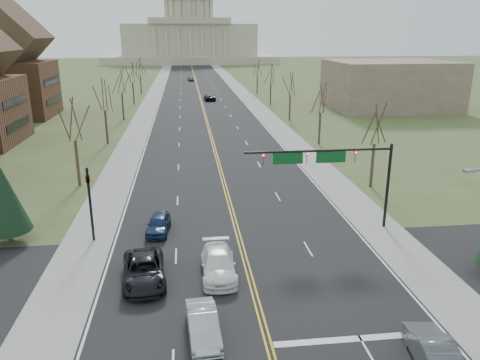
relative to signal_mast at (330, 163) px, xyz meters
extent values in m
plane|color=#475329|center=(-7.45, -13.50, -5.76)|extent=(600.00, 600.00, 0.00)
cube|color=black|center=(-7.45, 96.50, -5.76)|extent=(20.00, 380.00, 0.01)
cube|color=black|center=(-7.45, -7.50, -5.76)|extent=(120.00, 14.00, 0.01)
cube|color=gray|center=(-19.45, 96.50, -5.75)|extent=(4.00, 380.00, 0.03)
cube|color=gray|center=(4.55, 96.50, -5.75)|extent=(4.00, 380.00, 0.03)
cube|color=gold|center=(-7.45, 96.50, -5.75)|extent=(0.42, 380.00, 0.01)
cube|color=silver|center=(-17.25, 96.50, -5.75)|extent=(0.15, 380.00, 0.01)
cube|color=silver|center=(2.35, 96.50, -5.75)|extent=(0.15, 380.00, 0.01)
cube|color=silver|center=(-2.45, -14.50, -5.75)|extent=(9.50, 0.50, 0.01)
cube|color=#BDB89E|center=(-7.45, 236.50, -3.76)|extent=(90.00, 60.00, 4.00)
cube|color=#BDB89E|center=(-7.45, 236.50, 6.24)|extent=(70.00, 40.00, 16.00)
cube|color=#BDB89E|center=(-7.45, 216.00, 15.74)|extent=(42.00, 3.00, 3.00)
cylinder|color=#BDB89E|center=(-7.45, 236.50, 20.24)|extent=(24.00, 24.00, 12.00)
cylinder|color=black|center=(5.05, 0.00, -2.16)|extent=(0.24, 0.24, 7.20)
cylinder|color=black|center=(-0.95, 0.00, 1.04)|extent=(12.00, 0.18, 0.18)
imported|color=black|center=(2.05, 0.00, 0.49)|extent=(0.35, 0.40, 1.10)
sphere|color=#FF0C0C|center=(2.05, -0.15, 0.84)|extent=(0.18, 0.18, 0.18)
imported|color=black|center=(-1.95, 0.00, 0.49)|extent=(0.35, 0.40, 1.10)
sphere|color=#FF0C0C|center=(-1.95, -0.15, 0.84)|extent=(0.18, 0.18, 0.18)
imported|color=black|center=(-5.45, 0.00, 0.49)|extent=(0.35, 0.40, 1.10)
sphere|color=#FF0C0C|center=(-5.45, -0.15, 0.84)|extent=(0.18, 0.18, 0.18)
cube|color=#0C4C1E|center=(0.05, 0.00, 0.49)|extent=(2.40, 0.12, 0.90)
cube|color=#0C4C1E|center=(-3.45, 0.00, 0.49)|extent=(2.40, 0.12, 0.90)
cylinder|color=black|center=(-18.95, 0.00, -2.76)|extent=(0.20, 0.20, 6.00)
imported|color=black|center=(-18.95, 0.00, -0.56)|extent=(0.32, 0.36, 0.99)
cube|color=gray|center=(3.05, -13.50, 3.19)|extent=(0.60, 0.25, 0.15)
cylinder|color=#34291F|center=(8.05, 10.50, -3.42)|extent=(0.32, 0.32, 4.68)
cylinder|color=#34291F|center=(-22.95, 14.50, -3.29)|extent=(0.32, 0.32, 4.95)
cylinder|color=#34291F|center=(8.05, 30.50, -3.42)|extent=(0.32, 0.32, 4.68)
cylinder|color=#34291F|center=(-22.95, 34.50, -3.29)|extent=(0.32, 0.32, 4.95)
cylinder|color=#34291F|center=(8.05, 50.50, -3.42)|extent=(0.32, 0.32, 4.68)
cylinder|color=#34291F|center=(-22.95, 54.50, -3.29)|extent=(0.32, 0.32, 4.95)
cylinder|color=#34291F|center=(8.05, 70.50, -3.42)|extent=(0.32, 0.32, 4.68)
cylinder|color=#34291F|center=(-22.95, 74.50, -3.29)|extent=(0.32, 0.32, 4.95)
cylinder|color=#34291F|center=(8.05, 90.50, -3.42)|extent=(0.32, 0.32, 4.68)
cylinder|color=#34291F|center=(-22.95, 94.50, -3.29)|extent=(0.32, 0.32, 4.95)
cylinder|color=#34291F|center=(-25.45, 0.50, -5.26)|extent=(0.36, 0.36, 1.00)
cone|color=black|center=(-25.45, 0.50, -2.01)|extent=(3.64, 3.64, 5.50)
cube|color=black|center=(-35.90, 36.50, -2.91)|extent=(0.10, 9.80, 1.20)
cube|color=black|center=(-35.90, 36.50, 0.41)|extent=(0.10, 9.80, 1.20)
cube|color=brown|center=(-45.45, 60.50, -0.51)|extent=(17.00, 14.00, 10.50)
cube|color=black|center=(-36.90, 60.50, -2.61)|extent=(0.10, 9.80, 1.20)
cube|color=black|center=(-36.90, 60.50, 1.06)|extent=(0.10, 9.80, 1.20)
cube|color=brown|center=(32.55, 62.50, -0.76)|extent=(25.00, 20.00, 10.00)
imported|color=#4E5155|center=(0.30, -16.90, -4.95)|extent=(2.36, 5.06, 1.60)
imported|color=#AAADB2|center=(-10.85, -13.37, -5.00)|extent=(1.91, 4.65, 1.50)
imported|color=black|center=(-14.46, -7.02, -4.93)|extent=(3.25, 6.11, 1.64)
imported|color=white|center=(-9.53, -6.70, -4.94)|extent=(2.30, 5.60, 1.62)
imported|color=#16294E|center=(-13.90, 1.02, -5.02)|extent=(2.14, 4.45, 1.47)
imported|color=black|center=(-5.34, 79.06, -5.00)|extent=(2.76, 5.51, 1.50)
imported|color=#464A4D|center=(-9.12, 127.18, -5.00)|extent=(2.31, 4.57, 1.49)
camera|label=1|loc=(-11.40, -35.04, 10.00)|focal=35.00mm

